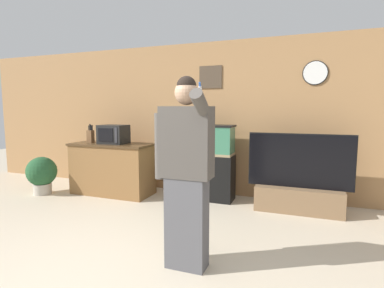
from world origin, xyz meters
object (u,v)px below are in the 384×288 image
(microwave, at_px, (113,134))
(aquarium_on_stand, at_px, (205,162))
(person_standing, at_px, (186,171))
(knife_block, at_px, (91,136))
(counter_island, at_px, (113,168))
(tv_on_stand, at_px, (298,189))
(potted_plant, at_px, (42,173))

(microwave, bearing_deg, aquarium_on_stand, 10.36)
(aquarium_on_stand, distance_m, person_standing, 2.19)
(knife_block, height_order, aquarium_on_stand, aquarium_on_stand)
(counter_island, bearing_deg, knife_block, -174.09)
(microwave, height_order, tv_on_stand, microwave)
(aquarium_on_stand, bearing_deg, potted_plant, -165.17)
(counter_island, bearing_deg, aquarium_on_stand, 9.65)
(tv_on_stand, relative_size, potted_plant, 2.22)
(aquarium_on_stand, relative_size, tv_on_stand, 0.84)
(knife_block, relative_size, person_standing, 0.19)
(counter_island, xyz_separation_m, knife_block, (-0.41, -0.04, 0.56))
(microwave, xyz_separation_m, person_standing, (2.06, -1.83, -0.13))
(tv_on_stand, height_order, potted_plant, tv_on_stand)
(knife_block, xyz_separation_m, potted_plant, (-0.73, -0.41, -0.64))
(microwave, distance_m, tv_on_stand, 3.10)
(counter_island, distance_m, person_standing, 2.84)
(tv_on_stand, relative_size, person_standing, 0.82)
(person_standing, bearing_deg, tv_on_stand, 64.34)
(microwave, xyz_separation_m, potted_plant, (-1.19, -0.44, -0.68))
(aquarium_on_stand, relative_size, potted_plant, 1.87)
(counter_island, bearing_deg, person_standing, -41.18)
(aquarium_on_stand, bearing_deg, tv_on_stand, -5.01)
(knife_block, height_order, tv_on_stand, knife_block)
(microwave, height_order, person_standing, person_standing)
(knife_block, distance_m, tv_on_stand, 3.54)
(aquarium_on_stand, relative_size, person_standing, 0.69)
(knife_block, height_order, person_standing, person_standing)
(counter_island, height_order, potted_plant, counter_island)
(counter_island, bearing_deg, tv_on_stand, 2.73)
(aquarium_on_stand, xyz_separation_m, potted_plant, (-2.75, -0.73, -0.25))
(counter_island, height_order, person_standing, person_standing)
(person_standing, distance_m, potted_plant, 3.58)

